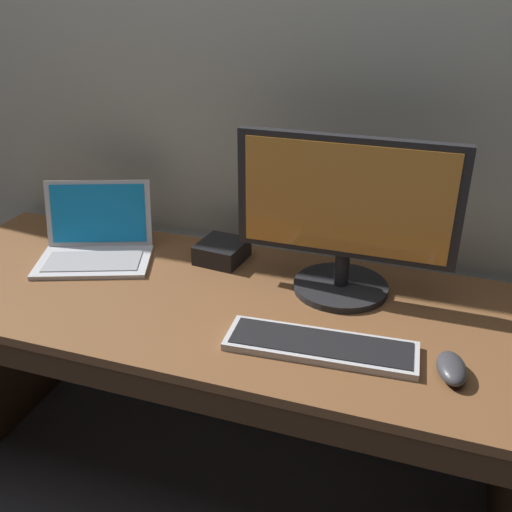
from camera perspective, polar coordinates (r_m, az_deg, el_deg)
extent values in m
plane|color=#4C4C51|center=(2.01, -3.76, -22.36)|extent=(14.00, 14.00, 0.00)
cube|color=#9EA093|center=(1.70, 0.09, 20.28)|extent=(4.99, 0.04, 2.66)
cube|color=brown|center=(1.55, -4.55, -4.37)|extent=(1.73, 0.67, 0.02)
cube|color=#3D2716|center=(1.34, -9.94, -12.74)|extent=(1.66, 0.02, 0.07)
cube|color=silver|center=(1.76, -15.81, -0.56)|extent=(0.38, 0.30, 0.01)
cube|color=#959599|center=(1.75, -15.91, -0.48)|extent=(0.30, 0.22, 0.00)
cube|color=silver|center=(1.83, -15.38, 4.13)|extent=(0.32, 0.17, 0.20)
cube|color=#198CD8|center=(1.83, -15.42, 4.11)|extent=(0.29, 0.14, 0.17)
cylinder|color=black|center=(1.58, 8.41, -3.03)|extent=(0.26, 0.26, 0.02)
cylinder|color=black|center=(1.55, 8.54, -1.19)|extent=(0.04, 0.04, 0.10)
cube|color=black|center=(1.45, 8.97, 5.74)|extent=(0.57, 0.03, 0.31)
cube|color=#C67F2D|center=(1.44, 8.85, 5.52)|extent=(0.52, 0.00, 0.28)
cube|color=#BCBCC1|center=(1.33, 6.44, -8.91)|extent=(0.45, 0.16, 0.02)
cube|color=black|center=(1.33, 6.46, -8.56)|extent=(0.42, 0.13, 0.00)
ellipsoid|color=#38383D|center=(1.31, 18.89, -10.52)|extent=(0.08, 0.12, 0.04)
cube|color=black|center=(1.71, -3.41, 0.47)|extent=(0.14, 0.15, 0.06)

